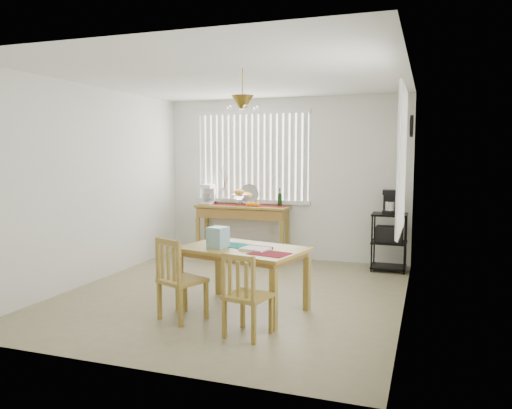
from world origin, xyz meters
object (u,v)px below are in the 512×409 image
at_px(wire_cart, 389,236).
at_px(cart_items, 390,203).
at_px(chair_right, 246,296).
at_px(chair_left, 180,280).
at_px(dining_table, 243,255).
at_px(sideboard, 243,219).

relative_size(wire_cart, cart_items, 2.43).
height_order(wire_cart, cart_items, cart_items).
xyz_separation_m(wire_cart, chair_right, (-1.05, -3.17, -0.11)).
height_order(cart_items, chair_left, cart_items).
xyz_separation_m(wire_cart, chair_left, (-1.87, -2.93, -0.09)).
bearing_deg(dining_table, sideboard, 110.71).
height_order(sideboard, chair_right, sideboard).
distance_m(wire_cart, chair_right, 3.34).
relative_size(cart_items, dining_table, 0.24).
distance_m(dining_table, chair_right, 0.83).
relative_size(wire_cart, dining_table, 0.58).
distance_m(chair_left, chair_right, 0.85).
bearing_deg(sideboard, wire_cart, -3.75).
relative_size(sideboard, cart_items, 4.42).
xyz_separation_m(cart_items, dining_table, (-1.36, -2.43, -0.39)).
xyz_separation_m(sideboard, chair_left, (0.47, -3.09, -0.23)).
bearing_deg(chair_right, wire_cart, 71.59).
xyz_separation_m(wire_cart, cart_items, (0.00, 0.01, 0.50)).
bearing_deg(chair_left, cart_items, 57.60).
xyz_separation_m(chair_left, chair_right, (0.81, -0.23, -0.03)).
distance_m(sideboard, chair_right, 3.57).
relative_size(dining_table, chair_right, 1.81).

